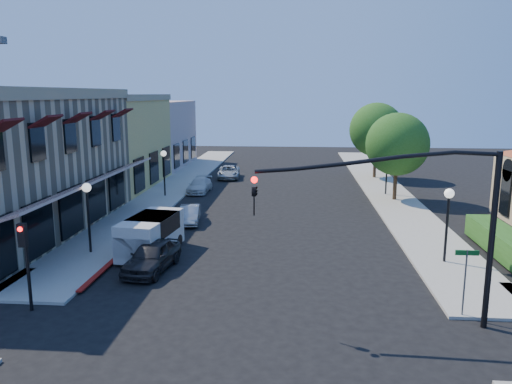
# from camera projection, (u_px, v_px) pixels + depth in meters

# --- Properties ---
(ground) EXTENTS (120.00, 120.00, 0.00)m
(ground) POSITION_uv_depth(u_px,v_px,m) (245.00, 339.00, 16.12)
(ground) COLOR black
(ground) RESTS_ON ground
(sidewalk_left) EXTENTS (3.50, 50.00, 0.12)m
(sidewalk_left) POSITION_uv_depth(u_px,v_px,m) (177.00, 184.00, 43.22)
(sidewalk_left) COLOR gray
(sidewalk_left) RESTS_ON ground
(sidewalk_right) EXTENTS (3.50, 50.00, 0.12)m
(sidewalk_right) POSITION_uv_depth(u_px,v_px,m) (382.00, 188.00, 41.79)
(sidewalk_right) COLOR gray
(sidewalk_right) RESTS_ON ground
(curb_red_strip) EXTENTS (0.25, 10.00, 0.06)m
(curb_red_strip) POSITION_uv_depth(u_px,v_px,m) (122.00, 255.00, 24.50)
(curb_red_strip) COLOR maroon
(curb_red_strip) RESTS_ON ground
(yellow_stucco_building) EXTENTS (10.00, 12.00, 7.60)m
(yellow_stucco_building) POSITION_uv_depth(u_px,v_px,m) (95.00, 142.00, 42.07)
(yellow_stucco_building) COLOR #E7CA67
(yellow_stucco_building) RESTS_ON ground
(pink_stucco_building) EXTENTS (10.00, 12.00, 7.00)m
(pink_stucco_building) POSITION_uv_depth(u_px,v_px,m) (139.00, 134.00, 53.86)
(pink_stucco_building) COLOR #C49E94
(pink_stucco_building) RESTS_ON ground
(hedge) EXTENTS (1.40, 8.00, 1.10)m
(hedge) POSITION_uv_depth(u_px,v_px,m) (506.00, 259.00, 23.96)
(hedge) COLOR #235016
(hedge) RESTS_ON ground
(street_tree_a) EXTENTS (4.56, 4.56, 6.48)m
(street_tree_a) POSITION_uv_depth(u_px,v_px,m) (397.00, 144.00, 36.09)
(street_tree_a) COLOR #342214
(street_tree_a) RESTS_ON ground
(street_tree_b) EXTENTS (4.94, 4.94, 7.02)m
(street_tree_b) POSITION_uv_depth(u_px,v_px,m) (376.00, 130.00, 45.80)
(street_tree_b) COLOR #342214
(street_tree_b) RESTS_ON ground
(signal_mast_arm) EXTENTS (8.01, 0.39, 6.00)m
(signal_mast_arm) POSITION_uv_depth(u_px,v_px,m) (427.00, 209.00, 16.31)
(signal_mast_arm) COLOR black
(signal_mast_arm) RESTS_ON ground
(secondary_signal) EXTENTS (0.28, 0.42, 3.32)m
(secondary_signal) POSITION_uv_depth(u_px,v_px,m) (25.00, 251.00, 17.70)
(secondary_signal) COLOR black
(secondary_signal) RESTS_ON ground
(street_name_sign) EXTENTS (0.80, 0.06, 2.50)m
(street_name_sign) POSITION_uv_depth(u_px,v_px,m) (466.00, 272.00, 17.32)
(street_name_sign) COLOR #595B5E
(street_name_sign) RESTS_ON ground
(lamppost_left_near) EXTENTS (0.44, 0.44, 3.57)m
(lamppost_left_near) POSITION_uv_depth(u_px,v_px,m) (87.00, 200.00, 24.11)
(lamppost_left_near) COLOR black
(lamppost_left_near) RESTS_ON ground
(lamppost_left_far) EXTENTS (0.44, 0.44, 3.57)m
(lamppost_left_far) POSITION_uv_depth(u_px,v_px,m) (164.00, 162.00, 37.79)
(lamppost_left_far) COLOR black
(lamppost_left_far) RESTS_ON ground
(lamppost_right_near) EXTENTS (0.44, 0.44, 3.57)m
(lamppost_right_near) POSITION_uv_depth(u_px,v_px,m) (448.00, 207.00, 22.71)
(lamppost_right_near) COLOR black
(lamppost_right_near) RESTS_ON ground
(lamppost_right_far) EXTENTS (0.44, 0.44, 3.57)m
(lamppost_right_far) POSITION_uv_depth(u_px,v_px,m) (387.00, 161.00, 38.36)
(lamppost_right_far) COLOR black
(lamppost_right_far) RESTS_ON ground
(white_van) EXTENTS (2.38, 4.50, 1.91)m
(white_van) POSITION_uv_depth(u_px,v_px,m) (150.00, 233.00, 24.36)
(white_van) COLOR beige
(white_van) RESTS_ON ground
(parked_car_a) EXTENTS (2.09, 4.12, 1.34)m
(parked_car_a) POSITION_uv_depth(u_px,v_px,m) (152.00, 256.00, 22.25)
(parked_car_a) COLOR black
(parked_car_a) RESTS_ON ground
(parked_car_b) EXTENTS (1.57, 3.40, 1.08)m
(parked_car_b) POSITION_uv_depth(u_px,v_px,m) (190.00, 215.00, 30.44)
(parked_car_b) COLOR #95989A
(parked_car_b) RESTS_ON ground
(parked_car_c) EXTENTS (1.63, 3.85, 1.11)m
(parked_car_c) POSITION_uv_depth(u_px,v_px,m) (200.00, 185.00, 40.01)
(parked_car_c) COLOR silver
(parked_car_c) RESTS_ON ground
(parked_car_d) EXTENTS (2.26, 4.34, 1.17)m
(parked_car_d) POSITION_uv_depth(u_px,v_px,m) (229.00, 172.00, 46.70)
(parked_car_d) COLOR #ABADB0
(parked_car_d) RESTS_ON ground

